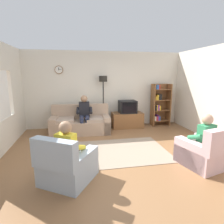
{
  "coord_description": "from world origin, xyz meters",
  "views": [
    {
      "loc": [
        -1.01,
        -4.11,
        1.91
      ],
      "look_at": [
        -0.08,
        0.84,
        0.88
      ],
      "focal_mm": 29.81,
      "sensor_mm": 36.0,
      "label": 1
    }
  ],
  "objects_px": {
    "tv": "(128,107)",
    "person_on_couch": "(84,112)",
    "floor_lamp": "(103,87)",
    "couch": "(81,123)",
    "armchair_near_bookshelf": "(204,153)",
    "bookshelf": "(159,104)",
    "person_in_left_armchair": "(69,148)",
    "person_in_right_armchair": "(202,137)",
    "armchair_near_window": "(67,166)",
    "tv_stand": "(127,120)"
  },
  "relations": [
    {
      "from": "tv",
      "to": "person_on_couch",
      "type": "xyz_separation_m",
      "value": [
        -1.55,
        -0.41,
        -0.06
      ]
    },
    {
      "from": "tv",
      "to": "floor_lamp",
      "type": "bearing_deg",
      "value": 171.79
    },
    {
      "from": "couch",
      "to": "armchair_near_bookshelf",
      "type": "height_order",
      "value": "same"
    },
    {
      "from": "floor_lamp",
      "to": "bookshelf",
      "type": "bearing_deg",
      "value": -0.74
    },
    {
      "from": "person_on_couch",
      "to": "person_in_left_armchair",
      "type": "distance_m",
      "value": 2.71
    },
    {
      "from": "bookshelf",
      "to": "person_on_couch",
      "type": "xyz_separation_m",
      "value": [
        -2.8,
        -0.51,
        -0.09
      ]
    },
    {
      "from": "couch",
      "to": "person_on_couch",
      "type": "xyz_separation_m",
      "value": [
        0.13,
        -0.11,
        0.39
      ]
    },
    {
      "from": "couch",
      "to": "person_in_right_armchair",
      "type": "distance_m",
      "value": 3.69
    },
    {
      "from": "armchair_near_window",
      "to": "floor_lamp",
      "type": "bearing_deg",
      "value": 71.13
    },
    {
      "from": "floor_lamp",
      "to": "armchair_near_window",
      "type": "distance_m",
      "value": 3.67
    },
    {
      "from": "tv_stand",
      "to": "armchair_near_bookshelf",
      "type": "xyz_separation_m",
      "value": [
        0.82,
        -3.14,
        0.02
      ]
    },
    {
      "from": "couch",
      "to": "armchair_near_bookshelf",
      "type": "distance_m",
      "value": 3.76
    },
    {
      "from": "person_on_couch",
      "to": "person_in_right_armchair",
      "type": "height_order",
      "value": "person_on_couch"
    },
    {
      "from": "tv",
      "to": "bookshelf",
      "type": "xyz_separation_m",
      "value": [
        1.25,
        0.1,
        0.03
      ]
    },
    {
      "from": "armchair_near_window",
      "to": "tv_stand",
      "type": "bearing_deg",
      "value": 58.19
    },
    {
      "from": "floor_lamp",
      "to": "armchair_near_window",
      "type": "bearing_deg",
      "value": -108.87
    },
    {
      "from": "person_on_couch",
      "to": "person_in_right_armchair",
      "type": "relative_size",
      "value": 1.11
    },
    {
      "from": "armchair_near_window",
      "to": "person_in_left_armchair",
      "type": "height_order",
      "value": "person_in_left_armchair"
    },
    {
      "from": "floor_lamp",
      "to": "armchair_near_window",
      "type": "height_order",
      "value": "floor_lamp"
    },
    {
      "from": "floor_lamp",
      "to": "tv",
      "type": "bearing_deg",
      "value": -8.21
    },
    {
      "from": "tv_stand",
      "to": "floor_lamp",
      "type": "height_order",
      "value": "floor_lamp"
    },
    {
      "from": "bookshelf",
      "to": "person_in_left_armchair",
      "type": "xyz_separation_m",
      "value": [
        -3.19,
        -3.19,
        -0.19
      ]
    },
    {
      "from": "tv_stand",
      "to": "bookshelf",
      "type": "bearing_deg",
      "value": 3.28
    },
    {
      "from": "couch",
      "to": "person_in_left_armchair",
      "type": "distance_m",
      "value": 2.82
    },
    {
      "from": "armchair_near_bookshelf",
      "to": "person_in_left_armchair",
      "type": "xyz_separation_m",
      "value": [
        -2.75,
        0.02,
        0.32
      ]
    },
    {
      "from": "floor_lamp",
      "to": "armchair_near_bookshelf",
      "type": "bearing_deg",
      "value": -62.67
    },
    {
      "from": "tv_stand",
      "to": "person_on_couch",
      "type": "height_order",
      "value": "person_on_couch"
    },
    {
      "from": "couch",
      "to": "person_on_couch",
      "type": "distance_m",
      "value": 0.42
    },
    {
      "from": "tv_stand",
      "to": "bookshelf",
      "type": "distance_m",
      "value": 1.36
    },
    {
      "from": "bookshelf",
      "to": "person_on_couch",
      "type": "distance_m",
      "value": 2.85
    },
    {
      "from": "bookshelf",
      "to": "person_in_right_armchair",
      "type": "distance_m",
      "value": 3.16
    },
    {
      "from": "tv_stand",
      "to": "tv",
      "type": "xyz_separation_m",
      "value": [
        -0.0,
        -0.02,
        0.49
      ]
    },
    {
      "from": "bookshelf",
      "to": "armchair_near_bookshelf",
      "type": "height_order",
      "value": "bookshelf"
    },
    {
      "from": "armchair_near_window",
      "to": "bookshelf",
      "type": "bearing_deg",
      "value": 45.27
    },
    {
      "from": "couch",
      "to": "tv",
      "type": "height_order",
      "value": "tv"
    },
    {
      "from": "floor_lamp",
      "to": "couch",
      "type": "bearing_deg",
      "value": -152.73
    },
    {
      "from": "person_on_couch",
      "to": "tv_stand",
      "type": "bearing_deg",
      "value": 15.7
    },
    {
      "from": "floor_lamp",
      "to": "armchair_near_bookshelf",
      "type": "distance_m",
      "value": 3.82
    },
    {
      "from": "couch",
      "to": "person_in_right_armchair",
      "type": "xyz_separation_m",
      "value": [
        2.47,
        -2.72,
        0.29
      ]
    },
    {
      "from": "bookshelf",
      "to": "person_in_left_armchair",
      "type": "height_order",
      "value": "bookshelf"
    },
    {
      "from": "person_on_couch",
      "to": "person_in_right_armchair",
      "type": "xyz_separation_m",
      "value": [
        2.34,
        -2.61,
        -0.09
      ]
    },
    {
      "from": "armchair_near_window",
      "to": "person_in_left_armchair",
      "type": "distance_m",
      "value": 0.33
    },
    {
      "from": "tv",
      "to": "floor_lamp",
      "type": "xyz_separation_m",
      "value": [
        -0.86,
        0.12,
        0.69
      ]
    },
    {
      "from": "armchair_near_bookshelf",
      "to": "person_on_couch",
      "type": "relative_size",
      "value": 0.85
    },
    {
      "from": "tv_stand",
      "to": "tv",
      "type": "relative_size",
      "value": 1.83
    },
    {
      "from": "couch",
      "to": "armchair_near_window",
      "type": "relative_size",
      "value": 1.65
    },
    {
      "from": "tv",
      "to": "armchair_near_window",
      "type": "bearing_deg",
      "value": -122.01
    },
    {
      "from": "tv_stand",
      "to": "armchair_near_window",
      "type": "distance_m",
      "value": 3.76
    },
    {
      "from": "tv",
      "to": "person_in_right_armchair",
      "type": "height_order",
      "value": "person_in_right_armchair"
    },
    {
      "from": "floor_lamp",
      "to": "person_in_left_armchair",
      "type": "bearing_deg",
      "value": -108.54
    }
  ]
}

